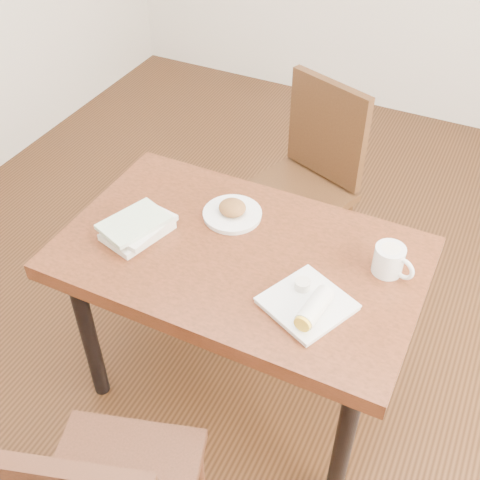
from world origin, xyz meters
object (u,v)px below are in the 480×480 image
at_px(table, 240,271).
at_px(coffee_mug, 390,260).
at_px(plate_scone, 232,212).
at_px(plate_burrito, 309,304).
at_px(chair_far, 307,174).
at_px(book_stack, 138,227).

bearing_deg(table, coffee_mug, 14.65).
bearing_deg(plate_scone, plate_burrito, -36.15).
height_order(table, chair_far, chair_far).
distance_m(chair_far, book_stack, 0.93).
bearing_deg(coffee_mug, table, -165.35).
bearing_deg(book_stack, table, 11.70).
bearing_deg(plate_scone, chair_far, 84.85).
height_order(plate_burrito, book_stack, plate_burrito).
bearing_deg(plate_scone, coffee_mug, -3.02).
height_order(coffee_mug, plate_burrito, coffee_mug).
xyz_separation_m(plate_scone, coffee_mug, (0.57, -0.03, 0.03)).
bearing_deg(table, book_stack, -168.30).
height_order(plate_scone, plate_burrito, plate_burrito).
relative_size(table, plate_burrito, 3.94).
relative_size(chair_far, plate_burrito, 3.15).
bearing_deg(plate_burrito, coffee_mug, 57.53).
relative_size(chair_far, coffee_mug, 6.85).
relative_size(plate_scone, book_stack, 0.80).
bearing_deg(coffee_mug, plate_scone, 176.98).
bearing_deg(table, plate_burrito, -25.47).
height_order(chair_far, coffee_mug, chair_far).
height_order(plate_scone, book_stack, plate_scone).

